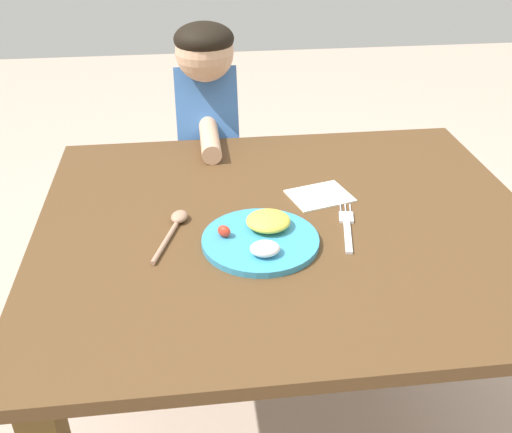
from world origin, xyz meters
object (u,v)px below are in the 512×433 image
object	(u,v)px
fork	(347,227)
person	(209,177)
plate	(262,237)
spoon	(175,225)

from	to	relation	value
fork	person	xyz separation A→B (m)	(-0.26, 0.62, -0.18)
plate	fork	xyz separation A→B (m)	(0.19, 0.03, -0.01)
plate	fork	distance (m)	0.19
spoon	person	distance (m)	0.62
fork	person	bearing A→B (deg)	35.10
fork	person	world-z (taller)	person
person	fork	bearing A→B (deg)	113.08
spoon	plate	bearing A→B (deg)	-94.86
plate	spoon	world-z (taller)	plate
fork	person	distance (m)	0.70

